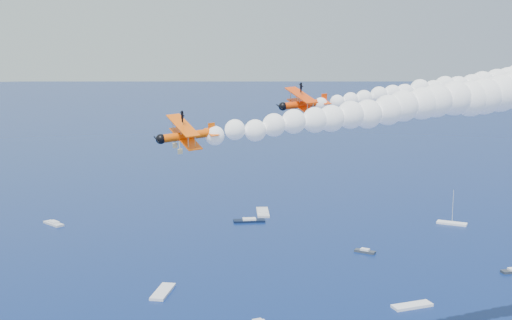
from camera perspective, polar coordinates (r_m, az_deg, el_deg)
name	(u,v)px	position (r m, az deg, el deg)	size (l,w,h in m)	color
biplane_lead	(304,104)	(110.90, 4.05, 4.68)	(8.46, 9.49, 5.72)	#FF3F05
biplane_trail	(187,136)	(77.92, -5.75, 2.03)	(7.06, 7.92, 4.77)	#FF5805
smoke_trail_lead	(452,87)	(124.03, 16.02, 5.87)	(55.08, 6.02, 9.86)	white
smoke_trail_trail	(395,108)	(89.53, 11.51, 4.29)	(54.95, 9.24, 9.86)	white
spectator_boats	(190,272)	(193.42, -5.52, -9.30)	(219.62, 156.88, 0.70)	#2B3039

